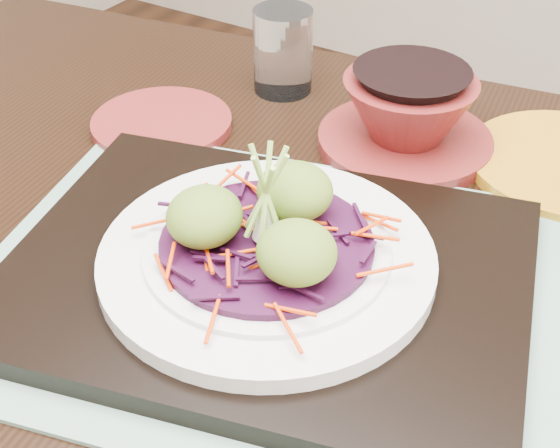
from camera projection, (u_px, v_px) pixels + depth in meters
The scene contains 11 objects.
dining_table at pixel (289, 356), 0.73m from camera, with size 1.38×1.02×0.80m.
placemat at pixel (267, 285), 0.65m from camera, with size 0.48×0.38×0.00m, color gray.
serving_tray at pixel (267, 274), 0.64m from camera, with size 0.42×0.32×0.02m, color black.
white_plate at pixel (267, 257), 0.63m from camera, with size 0.27×0.27×0.02m.
cabbage_bed at pixel (267, 243), 0.62m from camera, with size 0.17×0.17×0.01m, color #300928.
carrot_julienne at pixel (267, 235), 0.62m from camera, with size 0.21×0.21×0.01m, color red, non-canonical shape.
guacamole_scoops at pixel (266, 219), 0.61m from camera, with size 0.15×0.13×0.05m.
scallion_garnish at pixel (266, 197), 0.59m from camera, with size 0.06×0.06×0.09m, color #91BB4A, non-canonical shape.
terracotta_side_plate at pixel (162, 123), 0.86m from camera, with size 0.15×0.15×0.01m, color maroon.
water_glass at pixel (283, 51), 0.90m from camera, with size 0.07×0.07×0.10m, color white.
terracotta_bowl_set at pixel (407, 118), 0.81m from camera, with size 0.22×0.22×0.08m.
Camera 1 is at (0.25, -0.39, 1.23)m, focal length 50.00 mm.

